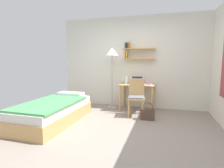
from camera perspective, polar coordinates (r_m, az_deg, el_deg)
ground_plane at (r=3.48m, az=1.44°, el=-15.25°), size 5.28×5.28×0.00m
wall_back at (r=5.19m, az=7.32°, el=6.98°), size 4.40×0.27×2.60m
bed at (r=4.12m, az=-18.21°, el=-8.47°), size 0.94×1.94×0.54m
desk at (r=4.91m, az=8.11°, el=-1.60°), size 0.94×0.59×0.71m
desk_chair at (r=4.42m, az=7.84°, el=-3.69°), size 0.44×0.45×0.90m
standing_lamp at (r=4.99m, az=-0.01°, el=9.18°), size 0.36×0.36×1.71m
laptop at (r=4.94m, az=8.02°, el=0.71°), size 0.32×0.23×0.21m
water_bottle at (r=4.87m, az=4.58°, el=1.40°), size 0.06×0.06×0.23m
book_stack at (r=4.82m, az=11.65°, el=0.04°), size 0.19×0.25×0.04m
handbag at (r=4.17m, az=11.44°, el=-9.42°), size 0.31×0.11×0.42m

